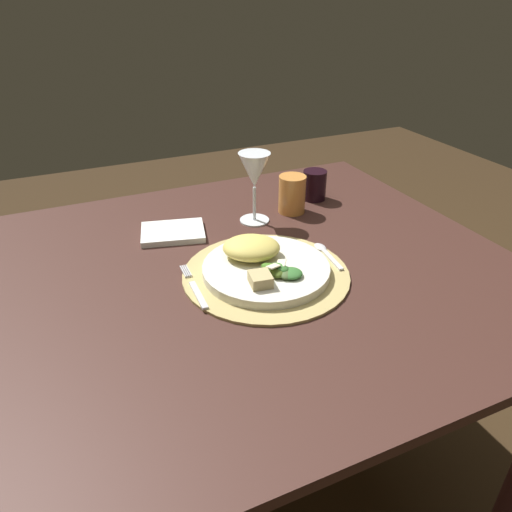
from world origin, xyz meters
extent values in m
plane|color=#352514|center=(0.00, 0.00, 0.00)|extent=(6.00, 6.00, 0.00)
cube|color=#3E231D|center=(0.00, 0.00, 0.74)|extent=(1.24, 0.99, 0.02)
cylinder|color=#3D231E|center=(0.55, 0.42, 0.36)|extent=(0.07, 0.07, 0.73)
cylinder|color=tan|center=(0.08, -0.05, 0.75)|extent=(0.34, 0.34, 0.01)
cylinder|color=silver|center=(0.08, -0.05, 0.77)|extent=(0.26, 0.26, 0.02)
ellipsoid|color=#DBC65C|center=(0.06, 0.00, 0.80)|extent=(0.15, 0.14, 0.04)
ellipsoid|color=#3A7831|center=(0.09, -0.08, 0.79)|extent=(0.04, 0.05, 0.02)
ellipsoid|color=#3B681D|center=(0.08, -0.08, 0.78)|extent=(0.05, 0.06, 0.02)
ellipsoid|color=#346C2F|center=(0.10, -0.10, 0.78)|extent=(0.06, 0.06, 0.01)
ellipsoid|color=#435B1C|center=(0.08, -0.09, 0.78)|extent=(0.05, 0.06, 0.02)
ellipsoid|color=#455C30|center=(0.09, -0.10, 0.78)|extent=(0.04, 0.05, 0.01)
cube|color=beige|center=(0.07, -0.09, 0.80)|extent=(0.03, 0.02, 0.01)
cube|color=beige|center=(0.09, -0.08, 0.79)|extent=(0.03, 0.03, 0.01)
cube|color=tan|center=(0.04, -0.11, 0.79)|extent=(0.05, 0.05, 0.02)
cube|color=silver|center=(-0.08, -0.07, 0.76)|extent=(0.02, 0.10, 0.00)
cube|color=silver|center=(-0.08, 0.02, 0.76)|extent=(0.00, 0.05, 0.00)
cube|color=silver|center=(-0.08, 0.02, 0.76)|extent=(0.00, 0.05, 0.00)
cube|color=silver|center=(-0.07, 0.02, 0.76)|extent=(0.00, 0.05, 0.00)
cube|color=silver|center=(-0.07, 0.02, 0.76)|extent=(0.00, 0.05, 0.00)
cube|color=silver|center=(0.23, -0.06, 0.76)|extent=(0.02, 0.09, 0.00)
ellipsoid|color=silver|center=(0.23, 0.00, 0.76)|extent=(0.02, 0.04, 0.01)
cube|color=white|center=(-0.05, 0.21, 0.76)|extent=(0.17, 0.14, 0.01)
cylinder|color=silver|center=(0.16, 0.20, 0.75)|extent=(0.07, 0.07, 0.00)
cylinder|color=silver|center=(0.16, 0.20, 0.80)|extent=(0.01, 0.01, 0.09)
cone|color=silver|center=(0.16, 0.20, 0.88)|extent=(0.08, 0.08, 0.09)
cylinder|color=#D7883E|center=(0.27, 0.21, 0.80)|extent=(0.07, 0.07, 0.10)
cylinder|color=black|center=(0.37, 0.26, 0.79)|extent=(0.06, 0.06, 0.08)
camera|label=1|loc=(-0.29, -0.80, 1.28)|focal=33.75mm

